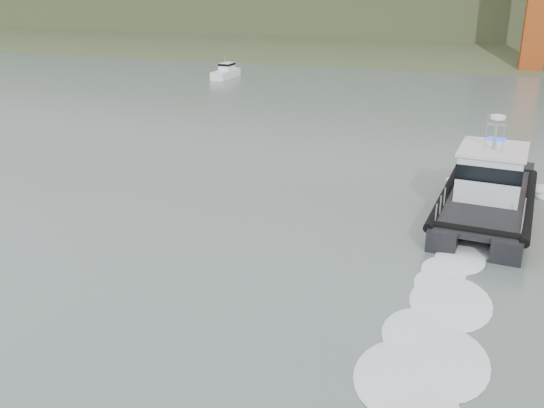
{
  "coord_description": "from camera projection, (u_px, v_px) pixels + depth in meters",
  "views": [
    {
      "loc": [
        10.38,
        -16.95,
        12.87
      ],
      "look_at": [
        1.87,
        9.17,
        2.4
      ],
      "focal_mm": 40.0,
      "sensor_mm": 36.0,
      "label": 1
    }
  ],
  "objects": [
    {
      "name": "headlands",
      "position": [
        429.0,
        2.0,
        131.64
      ],
      "size": [
        500.0,
        105.36,
        27.12
      ],
      "color": "#3A4728",
      "rests_on": "ground"
    },
    {
      "name": "ground",
      "position": [
        149.0,
        341.0,
        22.65
      ],
      "size": [
        400.0,
        400.0,
        0.0
      ],
      "primitive_type": "plane",
      "color": "#505F5A",
      "rests_on": "ground"
    },
    {
      "name": "motorboat",
      "position": [
        226.0,
        72.0,
        79.7
      ],
      "size": [
        2.2,
        5.55,
        2.99
      ],
      "rotation": [
        0.0,
        0.0,
        -0.07
      ],
      "color": "white",
      "rests_on": "ground"
    },
    {
      "name": "patrol_boat",
      "position": [
        488.0,
        190.0,
        33.95
      ],
      "size": [
        5.67,
        12.64,
        5.95
      ],
      "rotation": [
        0.0,
        0.0,
        -0.1
      ],
      "color": "black",
      "rests_on": "ground"
    }
  ]
}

